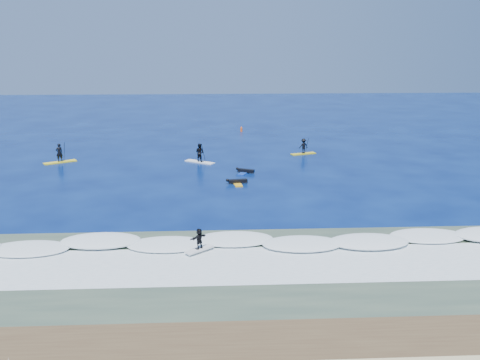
{
  "coord_description": "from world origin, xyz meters",
  "views": [
    {
      "loc": [
        -0.19,
        -39.84,
        11.93
      ],
      "look_at": [
        1.98,
        2.79,
        0.6
      ],
      "focal_mm": 40.0,
      "sensor_mm": 36.0,
      "label": 1
    }
  ],
  "objects_px": {
    "sup_paddler_right": "(303,147)",
    "marker_buoy": "(241,129)",
    "sup_paddler_left": "(60,156)",
    "prone_paddler_near": "(237,182)",
    "prone_paddler_far": "(245,171)",
    "sup_paddler_center": "(200,154)",
    "wave_surfer": "(199,240)"
  },
  "relations": [
    {
      "from": "sup_paddler_left",
      "to": "marker_buoy",
      "type": "height_order",
      "value": "sup_paddler_left"
    },
    {
      "from": "marker_buoy",
      "to": "wave_surfer",
      "type": "bearing_deg",
      "value": -96.4
    },
    {
      "from": "sup_paddler_right",
      "to": "marker_buoy",
      "type": "xyz_separation_m",
      "value": [
        -5.83,
        14.54,
        -0.43
      ]
    },
    {
      "from": "sup_paddler_center",
      "to": "wave_surfer",
      "type": "height_order",
      "value": "sup_paddler_center"
    },
    {
      "from": "sup_paddler_left",
      "to": "wave_surfer",
      "type": "bearing_deg",
      "value": -90.43
    },
    {
      "from": "sup_paddler_right",
      "to": "marker_buoy",
      "type": "height_order",
      "value": "sup_paddler_right"
    },
    {
      "from": "sup_paddler_left",
      "to": "prone_paddler_near",
      "type": "height_order",
      "value": "sup_paddler_left"
    },
    {
      "from": "sup_paddler_right",
      "to": "prone_paddler_far",
      "type": "height_order",
      "value": "sup_paddler_right"
    },
    {
      "from": "sup_paddler_center",
      "to": "prone_paddler_near",
      "type": "distance_m",
      "value": 8.87
    },
    {
      "from": "wave_surfer",
      "to": "marker_buoy",
      "type": "bearing_deg",
      "value": 43.35
    },
    {
      "from": "prone_paddler_far",
      "to": "wave_surfer",
      "type": "relative_size",
      "value": 1.33
    },
    {
      "from": "sup_paddler_left",
      "to": "sup_paddler_right",
      "type": "bearing_deg",
      "value": -25.15
    },
    {
      "from": "sup_paddler_center",
      "to": "sup_paddler_right",
      "type": "bearing_deg",
      "value": 51.93
    },
    {
      "from": "sup_paddler_left",
      "to": "marker_buoy",
      "type": "xyz_separation_m",
      "value": [
        18.97,
        17.29,
        -0.37
      ]
    },
    {
      "from": "sup_paddler_left",
      "to": "sup_paddler_center",
      "type": "bearing_deg",
      "value": -34.19
    },
    {
      "from": "sup_paddler_right",
      "to": "marker_buoy",
      "type": "relative_size",
      "value": 3.8
    },
    {
      "from": "prone_paddler_near",
      "to": "sup_paddler_center",
      "type": "bearing_deg",
      "value": 13.4
    },
    {
      "from": "prone_paddler_near",
      "to": "wave_surfer",
      "type": "distance_m",
      "value": 15.26
    },
    {
      "from": "prone_paddler_far",
      "to": "prone_paddler_near",
      "type": "bearing_deg",
      "value": -169.04
    },
    {
      "from": "sup_paddler_left",
      "to": "prone_paddler_near",
      "type": "relative_size",
      "value": 1.3
    },
    {
      "from": "sup_paddler_right",
      "to": "prone_paddler_far",
      "type": "relative_size",
      "value": 1.25
    },
    {
      "from": "sup_paddler_right",
      "to": "prone_paddler_near",
      "type": "distance_m",
      "value": 13.9
    },
    {
      "from": "sup_paddler_center",
      "to": "marker_buoy",
      "type": "distance_m",
      "value": 18.66
    },
    {
      "from": "prone_paddler_far",
      "to": "wave_surfer",
      "type": "distance_m",
      "value": 19.08
    },
    {
      "from": "wave_surfer",
      "to": "sup_paddler_right",
      "type": "bearing_deg",
      "value": 28.29
    },
    {
      "from": "sup_paddler_center",
      "to": "sup_paddler_right",
      "type": "relative_size",
      "value": 1.08
    },
    {
      "from": "sup_paddler_left",
      "to": "prone_paddler_far",
      "type": "xyz_separation_m",
      "value": [
        18.11,
        -5.15,
        -0.54
      ]
    },
    {
      "from": "sup_paddler_center",
      "to": "prone_paddler_near",
      "type": "height_order",
      "value": "sup_paddler_center"
    },
    {
      "from": "wave_surfer",
      "to": "marker_buoy",
      "type": "height_order",
      "value": "wave_surfer"
    },
    {
      "from": "sup_paddler_center",
      "to": "marker_buoy",
      "type": "height_order",
      "value": "sup_paddler_center"
    },
    {
      "from": "sup_paddler_center",
      "to": "sup_paddler_left",
      "type": "bearing_deg",
      "value": -148.08
    },
    {
      "from": "prone_paddler_far",
      "to": "marker_buoy",
      "type": "height_order",
      "value": "marker_buoy"
    }
  ]
}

